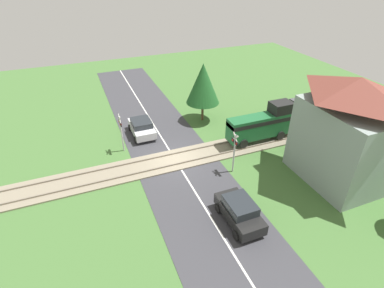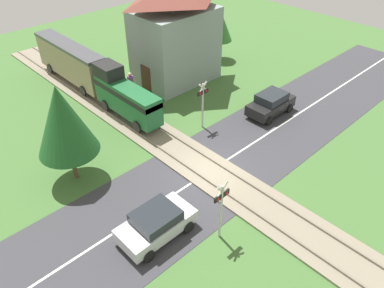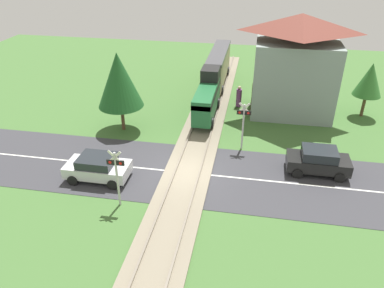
{
  "view_description": "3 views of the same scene",
  "coord_description": "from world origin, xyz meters",
  "px_view_note": "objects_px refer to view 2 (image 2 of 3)",
  "views": [
    {
      "loc": [
        18.53,
        -6.03,
        13.64
      ],
      "look_at": [
        0.0,
        1.41,
        1.2
      ],
      "focal_mm": 28.0,
      "sensor_mm": 36.0,
      "label": 1
    },
    {
      "loc": [
        -11.79,
        -10.94,
        13.82
      ],
      "look_at": [
        0.0,
        1.41,
        1.2
      ],
      "focal_mm": 35.0,
      "sensor_mm": 36.0,
      "label": 2
    },
    {
      "loc": [
        3.54,
        -18.16,
        12.45
      ],
      "look_at": [
        0.0,
        1.41,
        1.2
      ],
      "focal_mm": 35.0,
      "sensor_mm": 36.0,
      "label": 3
    }
  ],
  "objects_px": {
    "crossing_signal_east_approach": "(203,99)",
    "pedestrian_by_station": "(131,84)",
    "car_far_side": "(271,103)",
    "car_near_crossing": "(156,223)",
    "train": "(91,74)",
    "crossing_signal_west_approach": "(221,204)",
    "station_building": "(175,35)"
  },
  "relations": [
    {
      "from": "crossing_signal_west_approach",
      "to": "pedestrian_by_station",
      "type": "relative_size",
      "value": 1.87
    },
    {
      "from": "crossing_signal_east_approach",
      "to": "crossing_signal_west_approach",
      "type": "bearing_deg",
      "value": -130.0
    },
    {
      "from": "car_near_crossing",
      "to": "car_far_side",
      "type": "relative_size",
      "value": 1.01
    },
    {
      "from": "train",
      "to": "car_near_crossing",
      "type": "xyz_separation_m",
      "value": [
        -4.98,
        -13.46,
        -1.11
      ]
    },
    {
      "from": "car_near_crossing",
      "to": "car_far_side",
      "type": "height_order",
      "value": "car_far_side"
    },
    {
      "from": "train",
      "to": "station_building",
      "type": "distance_m",
      "value": 6.91
    },
    {
      "from": "crossing_signal_east_approach",
      "to": "pedestrian_by_station",
      "type": "bearing_deg",
      "value": 95.78
    },
    {
      "from": "pedestrian_by_station",
      "to": "car_near_crossing",
      "type": "bearing_deg",
      "value": -121.41
    },
    {
      "from": "car_near_crossing",
      "to": "pedestrian_by_station",
      "type": "bearing_deg",
      "value": 58.59
    },
    {
      "from": "car_far_side",
      "to": "pedestrian_by_station",
      "type": "relative_size",
      "value": 2.06
    },
    {
      "from": "train",
      "to": "station_building",
      "type": "xyz_separation_m",
      "value": [
        6.31,
        -2.15,
        1.82
      ]
    },
    {
      "from": "crossing_signal_west_approach",
      "to": "crossing_signal_east_approach",
      "type": "distance_m",
      "value": 9.17
    },
    {
      "from": "station_building",
      "to": "pedestrian_by_station",
      "type": "height_order",
      "value": "station_building"
    },
    {
      "from": "train",
      "to": "car_near_crossing",
      "type": "bearing_deg",
      "value": -110.31
    },
    {
      "from": "car_far_side",
      "to": "crossing_signal_east_approach",
      "type": "height_order",
      "value": "crossing_signal_east_approach"
    },
    {
      "from": "car_near_crossing",
      "to": "car_far_side",
      "type": "distance_m",
      "value": 12.83
    },
    {
      "from": "car_near_crossing",
      "to": "station_building",
      "type": "bearing_deg",
      "value": 45.03
    },
    {
      "from": "car_far_side",
      "to": "crossing_signal_west_approach",
      "type": "height_order",
      "value": "crossing_signal_west_approach"
    },
    {
      "from": "crossing_signal_east_approach",
      "to": "car_far_side",
      "type": "bearing_deg",
      "value": -24.39
    },
    {
      "from": "crossing_signal_west_approach",
      "to": "pedestrian_by_station",
      "type": "height_order",
      "value": "crossing_signal_west_approach"
    },
    {
      "from": "crossing_signal_east_approach",
      "to": "pedestrian_by_station",
      "type": "distance_m",
      "value": 7.05
    },
    {
      "from": "train",
      "to": "car_far_side",
      "type": "bearing_deg",
      "value": -54.61
    },
    {
      "from": "car_far_side",
      "to": "crossing_signal_east_approach",
      "type": "distance_m",
      "value": 5.18
    },
    {
      "from": "train",
      "to": "car_far_side",
      "type": "height_order",
      "value": "train"
    },
    {
      "from": "car_far_side",
      "to": "crossing_signal_west_approach",
      "type": "bearing_deg",
      "value": -154.67
    },
    {
      "from": "car_far_side",
      "to": "train",
      "type": "bearing_deg",
      "value": 125.39
    },
    {
      "from": "train",
      "to": "car_far_side",
      "type": "relative_size",
      "value": 3.96
    },
    {
      "from": "crossing_signal_west_approach",
      "to": "crossing_signal_east_approach",
      "type": "height_order",
      "value": "same"
    },
    {
      "from": "car_far_side",
      "to": "pedestrian_by_station",
      "type": "xyz_separation_m",
      "value": [
        -5.27,
        8.96,
        -0.02
      ]
    },
    {
      "from": "car_far_side",
      "to": "station_building",
      "type": "relative_size",
      "value": 0.48
    },
    {
      "from": "pedestrian_by_station",
      "to": "station_building",
      "type": "bearing_deg",
      "value": -7.51
    },
    {
      "from": "crossing_signal_east_approach",
      "to": "pedestrian_by_station",
      "type": "relative_size",
      "value": 1.87
    }
  ]
}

